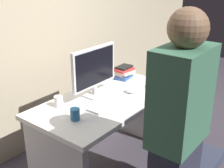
{
  "coord_description": "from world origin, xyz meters",
  "views": [
    {
      "loc": [
        -1.87,
        -1.52,
        1.81
      ],
      "look_at": [
        0.0,
        -0.05,
        0.88
      ],
      "focal_mm": 46.95,
      "sensor_mm": 36.0,
      "label": 1
    }
  ],
  "objects_px": {
    "handbag": "(186,135)",
    "person_at_desk": "(177,142)",
    "monitor": "(94,69)",
    "keyboard": "(109,103)",
    "cell_phone": "(153,88)",
    "desk": "(108,120)",
    "book_stack": "(124,72)",
    "cup_near_keyboard": "(75,114)",
    "office_chair": "(180,158)",
    "cup_by_monitor": "(58,101)",
    "mouse": "(130,91)"
  },
  "relations": [
    {
      "from": "handbag",
      "to": "person_at_desk",
      "type": "bearing_deg",
      "value": -160.23
    },
    {
      "from": "monitor",
      "to": "handbag",
      "type": "bearing_deg",
      "value": -35.45
    },
    {
      "from": "keyboard",
      "to": "handbag",
      "type": "height_order",
      "value": "keyboard"
    },
    {
      "from": "cell_phone",
      "to": "monitor",
      "type": "bearing_deg",
      "value": 151.52
    },
    {
      "from": "desk",
      "to": "book_stack",
      "type": "height_order",
      "value": "book_stack"
    },
    {
      "from": "cup_near_keyboard",
      "to": "handbag",
      "type": "bearing_deg",
      "value": -17.32
    },
    {
      "from": "book_stack",
      "to": "monitor",
      "type": "bearing_deg",
      "value": -173.06
    },
    {
      "from": "monitor",
      "to": "cell_phone",
      "type": "distance_m",
      "value": 0.64
    },
    {
      "from": "office_chair",
      "to": "person_at_desk",
      "type": "distance_m",
      "value": 0.6
    },
    {
      "from": "cup_by_monitor",
      "to": "cell_phone",
      "type": "relative_size",
      "value": 0.65
    },
    {
      "from": "mouse",
      "to": "cup_by_monitor",
      "type": "relative_size",
      "value": 1.07
    },
    {
      "from": "monitor",
      "to": "cup_near_keyboard",
      "type": "relative_size",
      "value": 5.64
    },
    {
      "from": "desk",
      "to": "mouse",
      "type": "height_order",
      "value": "mouse"
    },
    {
      "from": "monitor",
      "to": "person_at_desk",
      "type": "bearing_deg",
      "value": -111.97
    },
    {
      "from": "office_chair",
      "to": "cup_near_keyboard",
      "type": "height_order",
      "value": "office_chair"
    },
    {
      "from": "desk",
      "to": "office_chair",
      "type": "distance_m",
      "value": 0.76
    },
    {
      "from": "desk",
      "to": "person_at_desk",
      "type": "relative_size",
      "value": 0.87
    },
    {
      "from": "cup_by_monitor",
      "to": "cup_near_keyboard",
      "type": "bearing_deg",
      "value": -106.28
    },
    {
      "from": "office_chair",
      "to": "mouse",
      "type": "xyz_separation_m",
      "value": [
        0.25,
        0.67,
        0.32
      ]
    },
    {
      "from": "person_at_desk",
      "to": "cell_phone",
      "type": "distance_m",
      "value": 1.15
    },
    {
      "from": "desk",
      "to": "keyboard",
      "type": "distance_m",
      "value": 0.27
    },
    {
      "from": "desk",
      "to": "book_stack",
      "type": "relative_size",
      "value": 6.58
    },
    {
      "from": "cup_near_keyboard",
      "to": "book_stack",
      "type": "xyz_separation_m",
      "value": [
        0.99,
        0.26,
        0.02
      ]
    },
    {
      "from": "book_stack",
      "to": "cell_phone",
      "type": "xyz_separation_m",
      "value": [
        -0.06,
        -0.39,
        -0.06
      ]
    },
    {
      "from": "monitor",
      "to": "book_stack",
      "type": "bearing_deg",
      "value": 6.94
    },
    {
      "from": "office_chair",
      "to": "handbag",
      "type": "bearing_deg",
      "value": 19.86
    },
    {
      "from": "office_chair",
      "to": "book_stack",
      "type": "bearing_deg",
      "value": 59.87
    },
    {
      "from": "keyboard",
      "to": "cup_by_monitor",
      "type": "height_order",
      "value": "cup_by_monitor"
    },
    {
      "from": "monitor",
      "to": "cup_near_keyboard",
      "type": "bearing_deg",
      "value": -156.96
    },
    {
      "from": "monitor",
      "to": "mouse",
      "type": "distance_m",
      "value": 0.41
    },
    {
      "from": "office_chair",
      "to": "cup_by_monitor",
      "type": "xyz_separation_m",
      "value": [
        -0.36,
        0.97,
        0.35
      ]
    },
    {
      "from": "book_stack",
      "to": "handbag",
      "type": "relative_size",
      "value": 0.57
    },
    {
      "from": "desk",
      "to": "person_at_desk",
      "type": "bearing_deg",
      "value": -116.11
    },
    {
      "from": "office_chair",
      "to": "keyboard",
      "type": "xyz_separation_m",
      "value": [
        -0.07,
        0.66,
        0.31
      ]
    },
    {
      "from": "keyboard",
      "to": "cell_phone",
      "type": "xyz_separation_m",
      "value": [
        0.56,
        -0.11,
        -0.01
      ]
    },
    {
      "from": "office_chair",
      "to": "book_stack",
      "type": "xyz_separation_m",
      "value": [
        0.55,
        0.95,
        0.36
      ]
    },
    {
      "from": "monitor",
      "to": "handbag",
      "type": "height_order",
      "value": "monitor"
    },
    {
      "from": "keyboard",
      "to": "handbag",
      "type": "xyz_separation_m",
      "value": [
        0.89,
        -0.37,
        -0.6
      ]
    },
    {
      "from": "handbag",
      "to": "cup_near_keyboard",
      "type": "bearing_deg",
      "value": 162.68
    },
    {
      "from": "mouse",
      "to": "book_stack",
      "type": "relative_size",
      "value": 0.46
    },
    {
      "from": "keyboard",
      "to": "book_stack",
      "type": "relative_size",
      "value": 1.98
    },
    {
      "from": "monitor",
      "to": "cup_by_monitor",
      "type": "distance_m",
      "value": 0.43
    },
    {
      "from": "book_stack",
      "to": "handbag",
      "type": "xyz_separation_m",
      "value": [
        0.27,
        -0.65,
        -0.65
      ]
    },
    {
      "from": "office_chair",
      "to": "desk",
      "type": "bearing_deg",
      "value": 87.84
    },
    {
      "from": "cup_near_keyboard",
      "to": "cell_phone",
      "type": "relative_size",
      "value": 0.66
    },
    {
      "from": "office_chair",
      "to": "monitor",
      "type": "distance_m",
      "value": 1.04
    },
    {
      "from": "desk",
      "to": "book_stack",
      "type": "distance_m",
      "value": 0.63
    },
    {
      "from": "office_chair",
      "to": "mouse",
      "type": "relative_size",
      "value": 9.4
    },
    {
      "from": "office_chair",
      "to": "cup_near_keyboard",
      "type": "bearing_deg",
      "value": 122.56
    },
    {
      "from": "cell_phone",
      "to": "handbag",
      "type": "distance_m",
      "value": 0.73
    }
  ]
}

